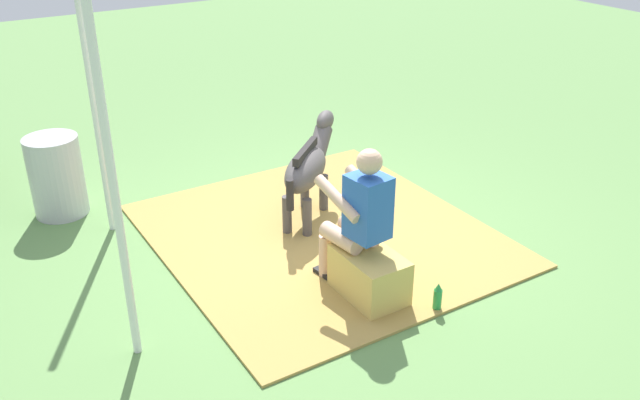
{
  "coord_description": "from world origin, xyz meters",
  "views": [
    {
      "loc": [
        -4.8,
        3.1,
        3.21
      ],
      "look_at": [
        -0.25,
        0.27,
        0.55
      ],
      "focal_mm": 38.41,
      "sensor_mm": 36.0,
      "label": 1
    }
  ],
  "objects_px": {
    "tent_pole_right": "(94,105)",
    "tent_pole_left": "(115,197)",
    "water_barrel": "(56,176)",
    "soda_bottle": "(438,298)",
    "pony_standing": "(308,166)",
    "hay_bale": "(369,276)",
    "person_seated": "(358,214)"
  },
  "relations": [
    {
      "from": "pony_standing",
      "to": "water_barrel",
      "type": "height_order",
      "value": "pony_standing"
    },
    {
      "from": "soda_bottle",
      "to": "tent_pole_right",
      "type": "xyz_separation_m",
      "value": [
        2.7,
        1.79,
        1.14
      ]
    },
    {
      "from": "person_seated",
      "to": "tent_pole_left",
      "type": "distance_m",
      "value": 1.92
    },
    {
      "from": "pony_standing",
      "to": "water_barrel",
      "type": "bearing_deg",
      "value": 55.58
    },
    {
      "from": "hay_bale",
      "to": "water_barrel",
      "type": "xyz_separation_m",
      "value": [
        2.86,
        1.77,
        0.2
      ]
    },
    {
      "from": "water_barrel",
      "to": "person_seated",
      "type": "bearing_deg",
      "value": -146.9
    },
    {
      "from": "water_barrel",
      "to": "tent_pole_right",
      "type": "xyz_separation_m",
      "value": [
        -0.6,
        -0.33,
        0.85
      ]
    },
    {
      "from": "water_barrel",
      "to": "tent_pole_right",
      "type": "distance_m",
      "value": 1.09
    },
    {
      "from": "person_seated",
      "to": "tent_pole_left",
      "type": "bearing_deg",
      "value": 84.94
    },
    {
      "from": "water_barrel",
      "to": "pony_standing",
      "type": "bearing_deg",
      "value": -124.42
    },
    {
      "from": "person_seated",
      "to": "water_barrel",
      "type": "relative_size",
      "value": 1.58
    },
    {
      "from": "tent_pole_right",
      "to": "tent_pole_left",
      "type": "bearing_deg",
      "value": 168.54
    },
    {
      "from": "tent_pole_left",
      "to": "hay_bale",
      "type": "bearing_deg",
      "value": -99.87
    },
    {
      "from": "hay_bale",
      "to": "water_barrel",
      "type": "height_order",
      "value": "water_barrel"
    },
    {
      "from": "pony_standing",
      "to": "soda_bottle",
      "type": "relative_size",
      "value": 4.33
    },
    {
      "from": "soda_bottle",
      "to": "water_barrel",
      "type": "xyz_separation_m",
      "value": [
        3.3,
        2.12,
        0.29
      ]
    },
    {
      "from": "person_seated",
      "to": "pony_standing",
      "type": "distance_m",
      "value": 1.33
    },
    {
      "from": "pony_standing",
      "to": "tent_pole_left",
      "type": "xyz_separation_m",
      "value": [
        -1.12,
        2.13,
        0.69
      ]
    },
    {
      "from": "pony_standing",
      "to": "water_barrel",
      "type": "relative_size",
      "value": 1.35
    },
    {
      "from": "tent_pole_right",
      "to": "person_seated",
      "type": "bearing_deg",
      "value": -145.71
    },
    {
      "from": "soda_bottle",
      "to": "water_barrel",
      "type": "height_order",
      "value": "water_barrel"
    },
    {
      "from": "hay_bale",
      "to": "person_seated",
      "type": "relative_size",
      "value": 0.49
    },
    {
      "from": "water_barrel",
      "to": "tent_pole_left",
      "type": "distance_m",
      "value": 2.68
    },
    {
      "from": "water_barrel",
      "to": "tent_pole_right",
      "type": "relative_size",
      "value": 0.32
    },
    {
      "from": "water_barrel",
      "to": "tent_pole_left",
      "type": "bearing_deg",
      "value": 178.57
    },
    {
      "from": "tent_pole_left",
      "to": "tent_pole_right",
      "type": "height_order",
      "value": "same"
    },
    {
      "from": "soda_bottle",
      "to": "pony_standing",
      "type": "bearing_deg",
      "value": 1.68
    },
    {
      "from": "tent_pole_right",
      "to": "pony_standing",
      "type": "bearing_deg",
      "value": -115.12
    },
    {
      "from": "water_barrel",
      "to": "hay_bale",
      "type": "bearing_deg",
      "value": -148.19
    },
    {
      "from": "person_seated",
      "to": "soda_bottle",
      "type": "bearing_deg",
      "value": -149.07
    },
    {
      "from": "hay_bale",
      "to": "pony_standing",
      "type": "height_order",
      "value": "pony_standing"
    },
    {
      "from": "person_seated",
      "to": "soda_bottle",
      "type": "distance_m",
      "value": 0.91
    }
  ]
}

